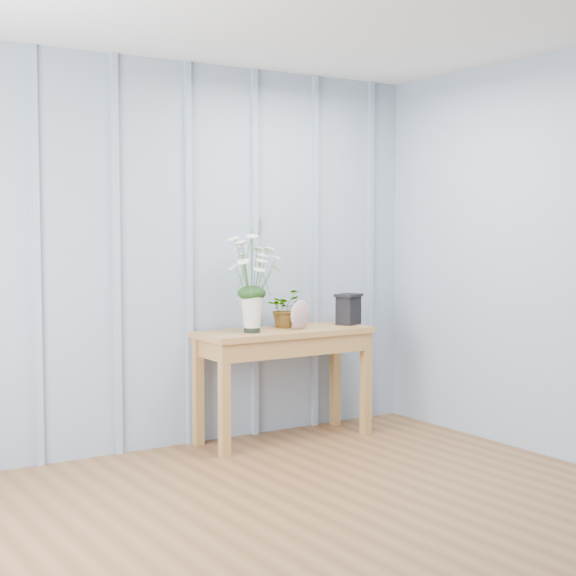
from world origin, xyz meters
TOP-DOWN VIEW (x-y plane):
  - ground at (0.00, 0.00)m, footprint 4.50×4.50m
  - room_shell at (0.00, 0.92)m, footprint 4.00×4.50m
  - sideboard at (0.83, 1.99)m, footprint 1.20×0.45m
  - daisy_vase at (0.56, 1.95)m, footprint 0.47×0.36m
  - spider_plant at (0.90, 2.09)m, footprint 0.29×0.27m
  - felt_disc_vessel at (0.92, 1.93)m, footprint 0.20×0.11m
  - carved_box at (1.36, 1.99)m, footprint 0.22×0.20m

SIDE VIEW (x-z plane):
  - ground at x=0.00m, z-range 0.00..0.00m
  - sideboard at x=0.83m, z-range 0.26..1.01m
  - felt_disc_vessel at x=0.92m, z-range 0.75..0.95m
  - carved_box at x=1.36m, z-range 0.75..0.97m
  - spider_plant at x=0.90m, z-range 0.75..1.01m
  - daisy_vase at x=0.56m, z-range 0.83..1.49m
  - room_shell at x=0.00m, z-range 0.74..3.24m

